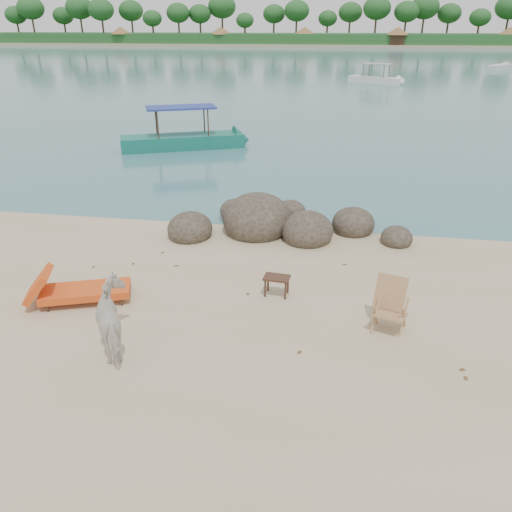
{
  "coord_description": "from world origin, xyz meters",
  "views": [
    {
      "loc": [
        2.05,
        -6.86,
        5.18
      ],
      "look_at": [
        0.62,
        2.0,
        1.0
      ],
      "focal_mm": 35.0,
      "sensor_mm": 36.0,
      "label": 1
    }
  ],
  "objects_px": {
    "deck_chair": "(391,309)",
    "lounge_chair": "(85,288)",
    "boat_near": "(181,114)",
    "cow": "(116,321)",
    "side_table": "(277,287)",
    "boulders": "(274,223)"
  },
  "relations": [
    {
      "from": "cow",
      "to": "side_table",
      "type": "height_order",
      "value": "cow"
    },
    {
      "from": "boulders",
      "to": "cow",
      "type": "bearing_deg",
      "value": -108.67
    },
    {
      "from": "boat_near",
      "to": "side_table",
      "type": "bearing_deg",
      "value": -88.77
    },
    {
      "from": "cow",
      "to": "deck_chair",
      "type": "xyz_separation_m",
      "value": [
        4.68,
        1.35,
        -0.11
      ]
    },
    {
      "from": "boulders",
      "to": "boat_near",
      "type": "distance_m",
      "value": 11.22
    },
    {
      "from": "deck_chair",
      "to": "boat_near",
      "type": "bearing_deg",
      "value": 139.28
    },
    {
      "from": "deck_chair",
      "to": "boat_near",
      "type": "height_order",
      "value": "boat_near"
    },
    {
      "from": "side_table",
      "to": "boat_near",
      "type": "bearing_deg",
      "value": 120.0
    },
    {
      "from": "side_table",
      "to": "deck_chair",
      "type": "xyz_separation_m",
      "value": [
        2.2,
        -0.97,
        0.27
      ]
    },
    {
      "from": "boulders",
      "to": "deck_chair",
      "type": "height_order",
      "value": "boulders"
    },
    {
      "from": "boat_near",
      "to": "deck_chair",
      "type": "bearing_deg",
      "value": -83.14
    },
    {
      "from": "side_table",
      "to": "deck_chair",
      "type": "relative_size",
      "value": 0.55
    },
    {
      "from": "cow",
      "to": "lounge_chair",
      "type": "xyz_separation_m",
      "value": [
        -1.33,
        1.46,
        -0.26
      ]
    },
    {
      "from": "side_table",
      "to": "lounge_chair",
      "type": "height_order",
      "value": "lounge_chair"
    },
    {
      "from": "lounge_chair",
      "to": "boat_near",
      "type": "xyz_separation_m",
      "value": [
        -2.18,
        14.08,
        1.19
      ]
    },
    {
      "from": "boulders",
      "to": "boat_near",
      "type": "height_order",
      "value": "boat_near"
    },
    {
      "from": "lounge_chair",
      "to": "boat_near",
      "type": "bearing_deg",
      "value": 79.21
    },
    {
      "from": "lounge_chair",
      "to": "boat_near",
      "type": "relative_size",
      "value": 0.35
    },
    {
      "from": "deck_chair",
      "to": "lounge_chair",
      "type": "bearing_deg",
      "value": -161.82
    },
    {
      "from": "cow",
      "to": "boat_near",
      "type": "bearing_deg",
      "value": -110.76
    },
    {
      "from": "boat_near",
      "to": "boulders",
      "type": "bearing_deg",
      "value": -83.7
    },
    {
      "from": "cow",
      "to": "side_table",
      "type": "distance_m",
      "value": 3.41
    }
  ]
}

